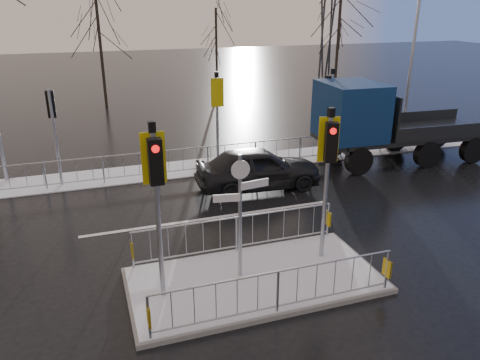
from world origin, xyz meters
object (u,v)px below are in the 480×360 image
object	(u,v)px
traffic_island	(254,268)
street_lamp_right	(415,50)
car_far_lane	(258,168)
flatbed_truck	(373,121)

from	to	relation	value
traffic_island	street_lamp_right	size ratio (longest dim) A/B	0.75
car_far_lane	street_lamp_right	distance (m)	9.47
traffic_island	street_lamp_right	xyz separation A→B (m)	(10.58, 8.49, 4.00)
traffic_island	flatbed_truck	xyz separation A→B (m)	(7.71, 6.92, 1.41)
traffic_island	car_far_lane	distance (m)	6.18
flatbed_truck	street_lamp_right	distance (m)	4.17
car_far_lane	flatbed_truck	world-z (taller)	flatbed_truck
flatbed_truck	street_lamp_right	size ratio (longest dim) A/B	0.93
traffic_island	flatbed_truck	bearing A→B (deg)	41.89
flatbed_truck	traffic_island	bearing A→B (deg)	-138.11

